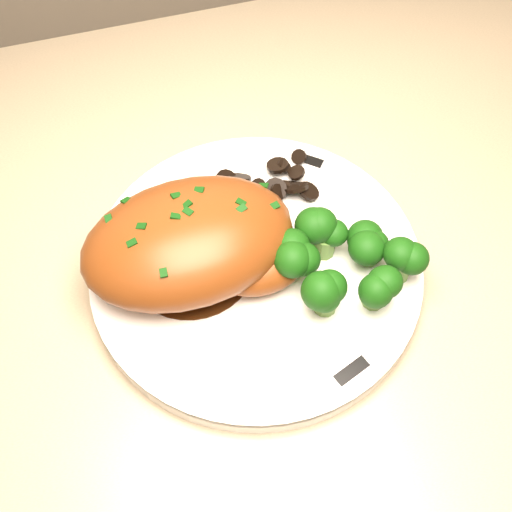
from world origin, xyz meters
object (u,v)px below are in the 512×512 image
object	(u,v)px
chicken_breast	(196,244)
broccoli_florets	(349,262)
counter	(1,466)
plate	(256,268)

from	to	relation	value
chicken_breast	broccoli_florets	world-z (taller)	chicken_breast
counter	broccoli_florets	world-z (taller)	counter
broccoli_florets	counter	bearing A→B (deg)	168.05
plate	broccoli_florets	world-z (taller)	broccoli_florets
plate	chicken_breast	xyz separation A→B (m)	(-0.05, 0.01, 0.04)
counter	broccoli_florets	size ratio (longest dim) A/B	18.92
broccoli_florets	plate	bearing A→B (deg)	152.13
counter	chicken_breast	bearing A→B (deg)	-8.14
counter	chicken_breast	distance (m)	0.61
chicken_breast	broccoli_florets	xyz separation A→B (m)	(0.11, -0.05, -0.01)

